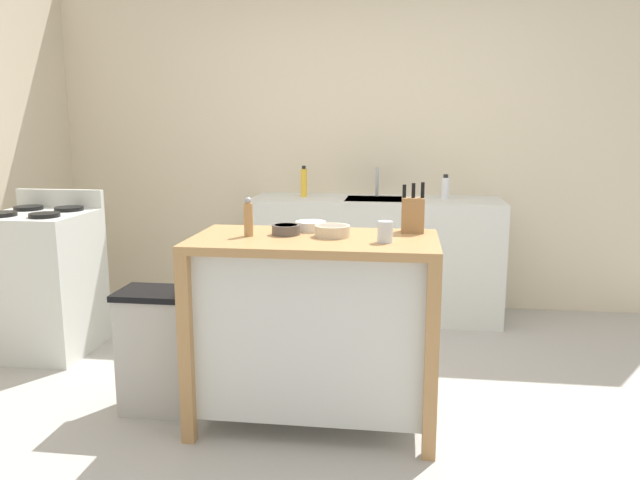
% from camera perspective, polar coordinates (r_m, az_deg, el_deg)
% --- Properties ---
extents(ground_plane, '(5.98, 5.98, 0.00)m').
position_cam_1_polar(ground_plane, '(3.34, 1.30, -15.17)').
color(ground_plane, '#ADA8A0').
rests_on(ground_plane, ground).
extents(wall_back, '(4.98, 0.10, 2.60)m').
position_cam_1_polar(wall_back, '(5.00, 3.97, 8.90)').
color(wall_back, beige).
rests_on(wall_back, ground).
extents(kitchen_island, '(1.15, 0.61, 0.93)m').
position_cam_1_polar(kitchen_island, '(3.02, -0.51, -7.41)').
color(kitchen_island, '#AD7F4C').
rests_on(kitchen_island, ground).
extents(knife_block, '(0.11, 0.09, 0.25)m').
position_cam_1_polar(knife_block, '(3.08, 8.47, 2.35)').
color(knife_block, '#9E7042').
rests_on(knife_block, kitchen_island).
extents(bowl_ceramic_wide, '(0.17, 0.17, 0.05)m').
position_cam_1_polar(bowl_ceramic_wide, '(2.94, 1.09, 0.86)').
color(bowl_ceramic_wide, beige).
rests_on(bowl_ceramic_wide, kitchen_island).
extents(bowl_stoneware_deep, '(0.14, 0.14, 0.05)m').
position_cam_1_polar(bowl_stoneware_deep, '(2.99, -3.12, 0.97)').
color(bowl_stoneware_deep, '#564C47').
rests_on(bowl_stoneware_deep, kitchen_island).
extents(bowl_ceramic_small, '(0.15, 0.15, 0.05)m').
position_cam_1_polar(bowl_ceramic_small, '(3.10, -0.86, 1.32)').
color(bowl_ceramic_small, silver).
rests_on(bowl_ceramic_small, kitchen_island).
extents(drinking_cup, '(0.07, 0.07, 0.10)m').
position_cam_1_polar(drinking_cup, '(2.81, 5.96, 0.75)').
color(drinking_cup, silver).
rests_on(drinking_cup, kitchen_island).
extents(pepper_grinder, '(0.04, 0.04, 0.19)m').
position_cam_1_polar(pepper_grinder, '(2.96, -6.55, 2.03)').
color(pepper_grinder, '#AD7F4C').
rests_on(pepper_grinder, kitchen_island).
extents(trash_bin, '(0.36, 0.28, 0.63)m').
position_cam_1_polar(trash_bin, '(3.33, -14.66, -9.66)').
color(trash_bin, '#B7B2A8').
rests_on(trash_bin, ground).
extents(sink_counter, '(1.85, 0.60, 0.90)m').
position_cam_1_polar(sink_counter, '(4.75, 5.04, -1.56)').
color(sink_counter, silver).
rests_on(sink_counter, ground).
extents(sink_faucet, '(0.02, 0.02, 0.22)m').
position_cam_1_polar(sink_faucet, '(4.80, 5.23, 5.30)').
color(sink_faucet, '#B7BCC1').
rests_on(sink_faucet, sink_counter).
extents(bottle_dish_soap, '(0.06, 0.06, 0.18)m').
position_cam_1_polar(bottle_dish_soap, '(4.71, 11.37, 4.71)').
color(bottle_dish_soap, white).
rests_on(bottle_dish_soap, sink_counter).
extents(bottle_spray_cleaner, '(0.05, 0.05, 0.24)m').
position_cam_1_polar(bottle_spray_cleaner, '(4.75, -1.48, 5.29)').
color(bottle_spray_cleaner, yellow).
rests_on(bottle_spray_cleaner, sink_counter).
extents(stove, '(0.60, 0.60, 1.02)m').
position_cam_1_polar(stove, '(4.36, -24.01, -3.49)').
color(stove, silver).
rests_on(stove, ground).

